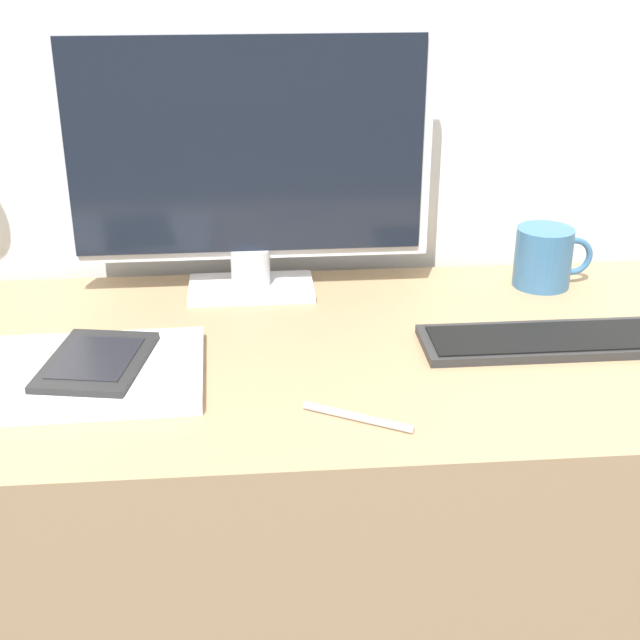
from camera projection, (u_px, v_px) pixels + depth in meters
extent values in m
cube|color=#997A56|center=(306.00, 568.00, 1.35)|extent=(1.39, 0.58, 0.74)
cube|color=silver|center=(251.00, 288.00, 1.38)|extent=(0.19, 0.11, 0.01)
cylinder|color=silver|center=(250.00, 267.00, 1.37)|extent=(0.06, 0.06, 0.06)
cube|color=silver|center=(246.00, 146.00, 1.30)|extent=(0.55, 0.01, 0.34)
cube|color=black|center=(246.00, 147.00, 1.29)|extent=(0.52, 0.01, 0.32)
cube|color=#282828|center=(543.00, 341.00, 1.21)|extent=(0.33, 0.11, 0.01)
cube|color=black|center=(544.00, 337.00, 1.20)|extent=(0.31, 0.09, 0.00)
cube|color=silver|center=(79.00, 377.00, 1.11)|extent=(0.32, 0.22, 0.01)
cube|color=silver|center=(78.00, 371.00, 1.11)|extent=(0.32, 0.22, 0.01)
cube|color=black|center=(97.00, 361.00, 1.12)|extent=(0.15, 0.19, 0.01)
cube|color=black|center=(96.00, 358.00, 1.11)|extent=(0.11, 0.13, 0.00)
cylinder|color=#336089|center=(543.00, 257.00, 1.39)|extent=(0.09, 0.09, 0.09)
torus|color=#336089|center=(573.00, 256.00, 1.39)|extent=(0.06, 0.01, 0.06)
cylinder|color=silver|center=(358.00, 417.00, 1.02)|extent=(0.12, 0.07, 0.01)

